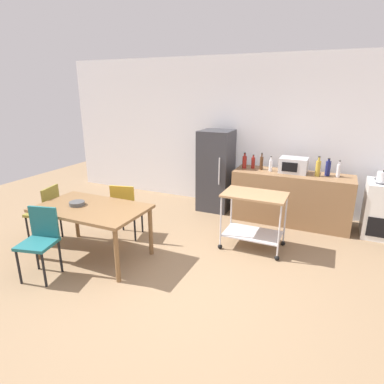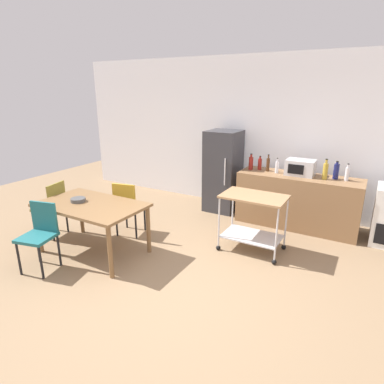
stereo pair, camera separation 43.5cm
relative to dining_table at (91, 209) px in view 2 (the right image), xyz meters
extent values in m
plane|color=#8C7051|center=(1.42, -0.16, -0.67)|extent=(12.00, 12.00, 0.00)
cube|color=white|center=(1.42, 3.04, 0.78)|extent=(8.40, 0.12, 2.90)
cube|color=olive|center=(2.32, 2.44, -0.22)|extent=(2.00, 0.64, 0.90)
cube|color=brown|center=(0.00, 0.00, 0.06)|extent=(1.50, 0.90, 0.04)
cylinder|color=brown|center=(-0.69, -0.39, -0.32)|extent=(0.06, 0.06, 0.71)
cylinder|color=brown|center=(0.69, -0.39, -0.32)|extent=(0.06, 0.06, 0.71)
cylinder|color=brown|center=(-0.69, 0.39, -0.32)|extent=(0.06, 0.06, 0.71)
cylinder|color=brown|center=(0.69, 0.39, -0.32)|extent=(0.06, 0.06, 0.71)
cube|color=#1E666B|center=(-0.25, -0.72, -0.20)|extent=(0.48, 0.48, 0.04)
cube|color=#1E666B|center=(-0.29, -0.54, 0.02)|extent=(0.38, 0.12, 0.40)
cylinder|color=black|center=(-0.37, -0.92, -0.45)|extent=(0.03, 0.03, 0.45)
cylinder|color=black|center=(-0.04, -0.84, -0.45)|extent=(0.03, 0.03, 0.45)
cylinder|color=black|center=(-0.45, -0.59, -0.45)|extent=(0.03, 0.03, 0.45)
cylinder|color=black|center=(-0.12, -0.51, -0.45)|extent=(0.03, 0.03, 0.45)
cube|color=gold|center=(0.03, 0.78, -0.20)|extent=(0.48, 0.48, 0.04)
cube|color=gold|center=(0.07, 0.60, 0.02)|extent=(0.38, 0.12, 0.40)
cylinder|color=black|center=(0.16, 0.98, -0.45)|extent=(0.03, 0.03, 0.45)
cylinder|color=black|center=(-0.17, 0.90, -0.45)|extent=(0.03, 0.03, 0.45)
cylinder|color=black|center=(0.24, 0.65, -0.45)|extent=(0.03, 0.03, 0.45)
cylinder|color=black|center=(-0.09, 0.57, -0.45)|extent=(0.03, 0.03, 0.45)
cube|color=olive|center=(-1.05, 0.08, -0.20)|extent=(0.47, 0.47, 0.04)
cube|color=olive|center=(-0.87, 0.11, 0.02)|extent=(0.11, 0.38, 0.40)
cylinder|color=black|center=(-1.25, 0.21, -0.45)|extent=(0.03, 0.03, 0.45)
cylinder|color=black|center=(-1.18, -0.12, -0.45)|extent=(0.03, 0.03, 0.45)
cylinder|color=black|center=(-0.92, 0.28, -0.45)|extent=(0.03, 0.03, 0.45)
cylinder|color=black|center=(-0.85, -0.05, -0.45)|extent=(0.03, 0.03, 0.45)
cube|color=#333338|center=(0.87, 2.54, 0.10)|extent=(0.60, 0.60, 1.55)
cylinder|color=silver|center=(1.05, 2.22, 0.18)|extent=(0.02, 0.02, 0.50)
cube|color=#A37A51|center=(1.96, 1.20, 0.16)|extent=(0.90, 0.56, 0.03)
cube|color=silver|center=(1.96, 1.20, -0.45)|extent=(0.83, 0.52, 0.02)
cylinder|color=silver|center=(1.54, 0.95, -0.22)|extent=(0.02, 0.02, 0.76)
sphere|color=black|center=(1.54, 0.95, -0.64)|extent=(0.07, 0.07, 0.07)
cylinder|color=silver|center=(2.38, 0.95, -0.22)|extent=(0.02, 0.02, 0.76)
sphere|color=black|center=(2.38, 0.95, -0.64)|extent=(0.07, 0.07, 0.07)
cylinder|color=silver|center=(1.54, 1.45, -0.22)|extent=(0.02, 0.02, 0.76)
sphere|color=black|center=(1.54, 1.45, -0.64)|extent=(0.07, 0.07, 0.07)
cylinder|color=silver|center=(2.38, 1.45, -0.22)|extent=(0.02, 0.02, 0.76)
sphere|color=black|center=(2.38, 1.45, -0.64)|extent=(0.07, 0.07, 0.07)
cylinder|color=maroon|center=(1.45, 2.45, 0.34)|extent=(0.08, 0.08, 0.22)
cylinder|color=maroon|center=(1.45, 2.45, 0.48)|extent=(0.03, 0.03, 0.05)
cylinder|color=black|center=(1.45, 2.45, 0.51)|extent=(0.04, 0.04, 0.01)
cylinder|color=maroon|center=(1.59, 2.52, 0.33)|extent=(0.07, 0.07, 0.20)
cylinder|color=maroon|center=(1.59, 2.52, 0.45)|extent=(0.03, 0.03, 0.04)
cylinder|color=black|center=(1.59, 2.52, 0.47)|extent=(0.03, 0.03, 0.01)
cylinder|color=#4C2D19|center=(1.76, 2.48, 0.34)|extent=(0.06, 0.06, 0.23)
cylinder|color=#4C2D19|center=(1.76, 2.48, 0.49)|extent=(0.03, 0.03, 0.06)
cylinder|color=black|center=(1.76, 2.48, 0.53)|extent=(0.03, 0.03, 0.01)
cylinder|color=silver|center=(1.93, 2.42, 0.33)|extent=(0.06, 0.06, 0.20)
cylinder|color=silver|center=(1.93, 2.42, 0.46)|extent=(0.03, 0.03, 0.05)
cylinder|color=black|center=(1.93, 2.42, 0.49)|extent=(0.03, 0.03, 0.01)
cube|color=silver|center=(2.31, 2.49, 0.36)|extent=(0.46, 0.34, 0.26)
cube|color=black|center=(2.27, 2.31, 0.36)|extent=(0.25, 0.01, 0.16)
cylinder|color=gold|center=(2.71, 2.41, 0.36)|extent=(0.08, 0.08, 0.26)
cylinder|color=gold|center=(2.71, 2.41, 0.52)|extent=(0.04, 0.04, 0.06)
cylinder|color=black|center=(2.71, 2.41, 0.56)|extent=(0.04, 0.04, 0.01)
cylinder|color=navy|center=(2.86, 2.51, 0.35)|extent=(0.08, 0.08, 0.25)
cylinder|color=navy|center=(2.86, 2.51, 0.49)|extent=(0.04, 0.04, 0.04)
cylinder|color=black|center=(2.86, 2.51, 0.52)|extent=(0.04, 0.04, 0.01)
cylinder|color=silver|center=(3.02, 2.48, 0.34)|extent=(0.06, 0.06, 0.21)
cylinder|color=silver|center=(3.02, 2.48, 0.47)|extent=(0.03, 0.03, 0.05)
cylinder|color=black|center=(3.02, 2.48, 0.50)|extent=(0.03, 0.03, 0.01)
cylinder|color=#4C4C4C|center=(-0.22, -0.03, 0.11)|extent=(0.21, 0.21, 0.05)
camera|label=1|loc=(2.96, -3.19, 1.61)|focal=30.20mm
camera|label=2|loc=(3.35, -2.99, 1.61)|focal=30.20mm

